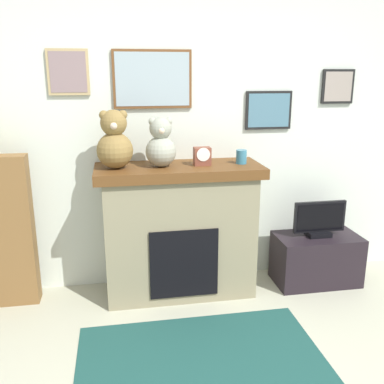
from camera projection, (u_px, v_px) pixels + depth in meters
The scene contains 10 objects.
back_wall at pixel (192, 134), 3.67m from camera, with size 5.20×0.15×2.60m.
fireplace at pixel (179, 230), 3.55m from camera, with size 1.32×0.55×1.10m.
bookshelf at pixel (2, 229), 3.34m from camera, with size 0.46×0.16×1.43m.
tv_stand at pixel (316, 259), 3.79m from camera, with size 0.73×0.40×0.44m, color black.
television at pixel (319, 220), 3.69m from camera, with size 0.46×0.14×0.31m.
area_rug at pixel (201, 357), 2.82m from camera, with size 1.61×0.96×0.01m, color #1A453F.
candle_jar at pixel (241, 157), 3.46m from camera, with size 0.09×0.09×0.11m, color teal.
mantel_clock at pixel (202, 156), 3.40m from camera, with size 0.13×0.10×0.15m.
teddy_bear_cream at pixel (115, 142), 3.25m from camera, with size 0.28×0.28×0.45m.
teddy_bear_grey at pixel (161, 145), 3.31m from camera, with size 0.24×0.24×0.39m.
Camera 1 is at (-0.64, -1.61, 1.81)m, focal length 40.13 mm.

